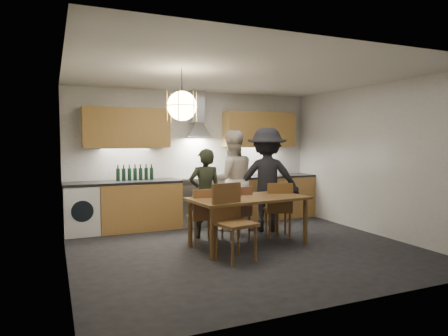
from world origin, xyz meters
name	(u,v)px	position (x,y,z in m)	size (l,w,h in m)	color
ground	(244,248)	(0.00, 0.00, 0.00)	(5.00, 5.00, 0.00)	black
room_shell	(245,135)	(0.00, 0.00, 1.71)	(5.02, 4.52, 2.61)	silver
counter_run	(201,201)	(0.02, 1.95, 0.45)	(5.00, 0.62, 0.90)	tan
range_stove	(200,201)	(0.00, 1.94, 0.44)	(0.90, 0.60, 0.92)	silver
wall_fixtures	(198,128)	(0.00, 2.07, 1.87)	(4.30, 0.54, 1.10)	tan
pendant_lamp	(182,106)	(-1.00, -0.10, 2.10)	(0.43, 0.43, 0.70)	black
dining_table	(248,203)	(0.12, 0.11, 0.67)	(1.88, 1.08, 0.76)	brown
chair_back_left	(204,213)	(-0.50, 0.40, 0.51)	(0.42, 0.42, 0.89)	brown
chair_back_mid	(238,210)	(0.11, 0.45, 0.51)	(0.42, 0.42, 0.89)	brown
chair_back_right	(279,206)	(0.82, 0.37, 0.53)	(0.54, 0.54, 0.93)	brown
chair_front	(231,216)	(-0.40, -0.40, 0.60)	(0.56, 0.56, 1.04)	brown
person_left	(205,193)	(-0.30, 0.88, 0.75)	(0.55, 0.36, 1.50)	black
person_mid	(232,180)	(0.35, 1.23, 0.91)	(0.88, 0.69, 1.81)	beige
person_right	(267,180)	(0.90, 0.92, 0.93)	(1.20, 0.69, 1.86)	black
mixing_bowl	(241,175)	(0.88, 1.95, 0.93)	(0.28, 0.28, 0.07)	silver
stock_pot	(280,172)	(1.78, 1.92, 0.96)	(0.18, 0.18, 0.13)	silver
wine_bottles	(135,172)	(-1.25, 2.03, 1.04)	(0.68, 0.07, 0.29)	black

